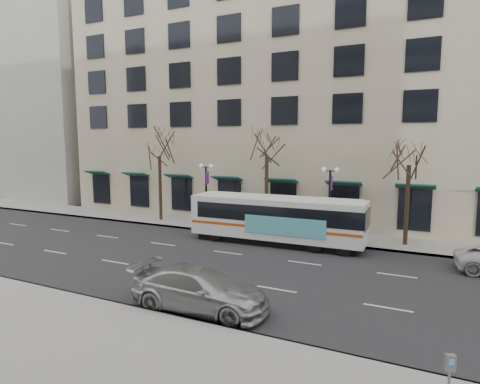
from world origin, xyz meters
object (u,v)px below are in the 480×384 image
Objects in this scene: tree_far_left at (159,145)px; silver_car at (200,289)px; lamp_post_left at (206,192)px; pay_station at (450,366)px; tree_far_right at (410,150)px; lamp_post_right at (330,200)px; tree_far_mid at (267,143)px; city_bus at (277,218)px.

tree_far_left is 20.35m from silver_car.
pay_station is (17.07, -16.25, -1.95)m from lamp_post_left.
tree_far_right is at bearing 0.00° from tree_far_left.
silver_car is (-2.10, -14.01, -2.08)m from lamp_post_right.
tree_far_mid is 1.64× the size of lamp_post_right.
tree_far_mid reaches higher than tree_far_left.
tree_far_left is 15.48m from lamp_post_right.
silver_car is at bearing -98.52° from lamp_post_right.
pay_station is at bearing -82.96° from tree_far_right.
tree_far_mid is 21.56m from pay_station.
lamp_post_right is (-4.99, -0.60, -3.48)m from tree_far_right.
tree_far_left is at bearing 123.63° from pay_station.
tree_far_right is 17.83m from pay_station.
tree_far_mid reaches higher than silver_car.
tree_far_right is at bearing -27.80° from silver_car.
tree_far_left is 13.33m from city_bus.
lamp_post_left is 1.00× the size of lamp_post_right.
tree_far_mid is at bearing 106.61° from pay_station.
tree_far_left is 20.00m from tree_far_right.
tree_far_right is 1.35× the size of silver_car.
city_bus is at bearing -14.02° from tree_far_left.
tree_far_left is at bearing 164.74° from city_bus.
silver_car reaches higher than pay_station.
pay_station is (7.07, -16.25, -1.95)m from lamp_post_right.
tree_far_right reaches higher than silver_car.
tree_far_right reaches higher than lamp_post_left.
lamp_post_left is at bearing 180.00° from lamp_post_right.
pay_station is (22.08, -16.85, -5.71)m from tree_far_left.
lamp_post_right is at bearing 94.50° from pay_station.
tree_far_mid reaches higher than lamp_post_right.
tree_far_right reaches higher than pay_station.
lamp_post_left reaches higher than silver_car.
pay_station is (9.17, -2.24, 0.13)m from silver_car.
lamp_post_right is (5.01, -0.60, -3.96)m from tree_far_mid.
city_bus is 2.02× the size of silver_car.
tree_far_left reaches higher than silver_car.
lamp_post_right is (15.01, -0.60, -3.75)m from tree_far_left.
lamp_post_right is at bearing 37.54° from city_bus.
lamp_post_right is 4.48× the size of pay_station.
lamp_post_left is 16.22m from silver_car.
city_bus is at bearing -141.23° from lamp_post_right.
city_bus is (-7.98, -3.00, -4.65)m from tree_far_right.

